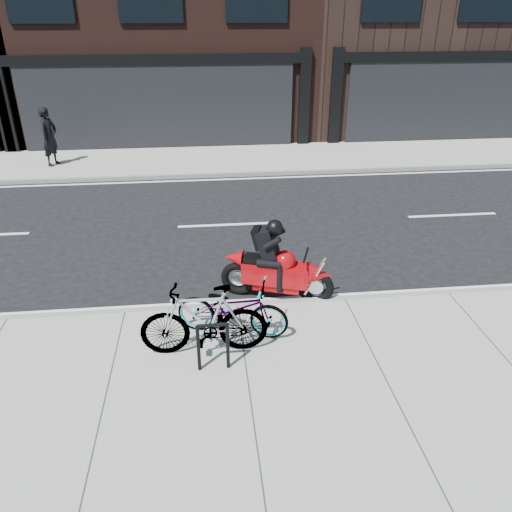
{
  "coord_description": "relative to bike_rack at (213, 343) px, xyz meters",
  "views": [
    {
      "loc": [
        -0.49,
        -9.62,
        5.01
      ],
      "look_at": [
        0.38,
        -1.57,
        0.9
      ],
      "focal_mm": 35.0,
      "sensor_mm": 36.0,
      "label": 1
    }
  ],
  "objects": [
    {
      "name": "ground",
      "position": [
        0.48,
        3.69,
        -0.6
      ],
      "size": [
        120.0,
        120.0,
        0.0
      ],
      "primitive_type": "plane",
      "color": "black",
      "rests_on": "ground"
    },
    {
      "name": "sidewalk_near",
      "position": [
        0.48,
        -1.31,
        -0.54
      ],
      "size": [
        60.0,
        6.0,
        0.13
      ],
      "primitive_type": "cube",
      "color": "gray",
      "rests_on": "ground"
    },
    {
      "name": "sidewalk_far",
      "position": [
        0.48,
        11.44,
        -0.54
      ],
      "size": [
        60.0,
        3.5,
        0.13
      ],
      "primitive_type": "cube",
      "color": "gray",
      "rests_on": "ground"
    },
    {
      "name": "bike_rack",
      "position": [
        0.0,
        0.0,
        0.0
      ],
      "size": [
        0.48,
        0.06,
        0.8
      ],
      "rotation": [
        0.0,
        0.0,
        0.01
      ],
      "color": "black",
      "rests_on": "sidewalk_near"
    },
    {
      "name": "bicycle_front",
      "position": [
        0.34,
        0.87,
        0.01
      ],
      "size": [
        1.95,
        1.14,
        0.97
      ],
      "primitive_type": "imported",
      "rotation": [
        0.0,
        0.0,
        1.28
      ],
      "color": "gray",
      "rests_on": "sidewalk_near"
    },
    {
      "name": "bicycle_rear",
      "position": [
        -0.12,
        0.43,
        0.11
      ],
      "size": [
        1.96,
        0.59,
        1.17
      ],
      "primitive_type": "imported",
      "rotation": [
        0.0,
        0.0,
        4.69
      ],
      "color": "gray",
      "rests_on": "sidewalk_near"
    },
    {
      "name": "motorcycle",
      "position": [
        1.33,
        2.06,
        0.05
      ],
      "size": [
        2.08,
        1.04,
        1.61
      ],
      "rotation": [
        0.0,
        0.0,
        -0.33
      ],
      "color": "black",
      "rests_on": "ground"
    },
    {
      "name": "pedestrian",
      "position": [
        -5.03,
        11.17,
        0.48
      ],
      "size": [
        0.67,
        0.81,
        1.91
      ],
      "primitive_type": "imported",
      "rotation": [
        0.0,
        0.0,
        1.21
      ],
      "color": "black",
      "rests_on": "sidewalk_far"
    }
  ]
}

